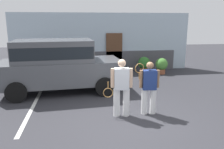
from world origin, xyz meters
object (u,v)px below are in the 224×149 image
Objects in this scene: tennis_player_woman at (149,87)px; potted_plant_by_porch at (144,64)px; potted_plant_secondary at (162,65)px; parked_suv at (58,63)px; tennis_player_man at (121,87)px.

tennis_player_woman reaches higher than potted_plant_by_porch.
potted_plant_secondary is (0.83, -0.44, -0.01)m from potted_plant_by_porch.
potted_plant_by_porch is (4.30, 2.83, -0.67)m from parked_suv.
parked_suv is at bearing -155.03° from potted_plant_secondary.
tennis_player_man is at bearing 7.08° from tennis_player_woman.
tennis_player_woman is at bearing -114.54° from potted_plant_secondary.
tennis_player_woman reaches higher than potted_plant_secondary.
parked_suv is 5.19m from potted_plant_by_porch.
potted_plant_by_porch reaches higher than potted_plant_secondary.
tennis_player_man is 6.03m from potted_plant_by_porch.
tennis_player_man is at bearing -121.70° from potted_plant_secondary.
parked_suv reaches higher than tennis_player_woman.
parked_suv is 3.90m from tennis_player_woman.
parked_suv is at bearing -47.55° from tennis_player_man.
parked_suv reaches higher than potted_plant_secondary.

